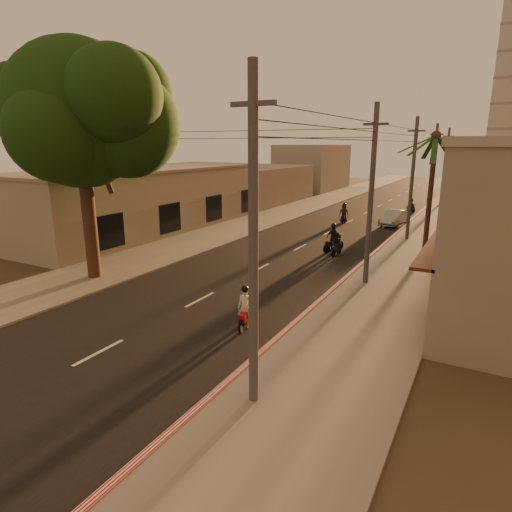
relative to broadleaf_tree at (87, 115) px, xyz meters
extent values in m
plane|color=#383023|center=(6.61, -2.14, -8.48)|extent=(160.00, 160.00, 0.00)
cube|color=black|center=(6.61, 17.86, -8.47)|extent=(10.00, 140.00, 0.02)
cube|color=slate|center=(14.11, 17.86, -8.42)|extent=(5.00, 140.00, 0.12)
cube|color=slate|center=(-0.89, 17.86, -8.42)|extent=(5.00, 140.00, 0.12)
cube|color=#AD1412|center=(11.71, 12.86, -8.38)|extent=(0.20, 60.00, 0.20)
cube|color=#3F1E19|center=(16.31, 15.86, -5.38)|extent=(0.80, 34.00, 0.12)
cube|color=gray|center=(-7.39, 11.86, -5.98)|extent=(8.00, 24.00, 5.00)
cube|color=gray|center=(-7.39, 11.86, -3.38)|extent=(8.20, 24.20, 0.20)
cylinder|color=black|center=(-0.39, -0.14, -5.48)|extent=(0.70, 0.70, 6.00)
cylinder|color=black|center=(0.41, 0.26, -2.48)|extent=(1.22, 2.17, 3.04)
cylinder|color=black|center=(-0.99, -0.44, -2.28)|extent=(1.31, 1.49, 2.73)
sphere|color=black|center=(-0.39, -0.14, 0.02)|extent=(7.20, 7.20, 7.20)
sphere|color=black|center=(1.81, 0.86, -0.48)|extent=(5.20, 5.20, 5.20)
sphere|color=black|center=(-2.19, 0.66, -0.28)|extent=(4.80, 4.80, 4.80)
sphere|color=black|center=(0.21, -1.94, -0.88)|extent=(4.60, 4.60, 4.60)
sphere|color=black|center=(2.61, -0.64, 0.72)|extent=(4.40, 4.40, 4.40)
sphere|color=black|center=(-2.79, -1.34, 0.52)|extent=(4.00, 4.00, 4.00)
sphere|color=black|center=(0.81, 2.26, 1.12)|extent=(4.40, 4.40, 4.40)
cylinder|color=black|center=(14.61, 13.86, -4.68)|extent=(0.32, 0.32, 7.60)
sphere|color=black|center=(14.61, 13.86, -0.88)|extent=(0.60, 0.60, 0.60)
cylinder|color=#38383A|center=(12.81, -6.14, -3.98)|extent=(0.26, 0.26, 9.00)
cube|color=#38383A|center=(12.81, -6.14, -0.48)|extent=(1.20, 0.12, 0.12)
cylinder|color=#38383A|center=(12.81, 5.86, -3.98)|extent=(0.26, 0.26, 9.00)
cube|color=#38383A|center=(12.81, 5.86, -0.48)|extent=(1.20, 0.12, 0.12)
cylinder|color=#38383A|center=(12.81, 17.86, -3.98)|extent=(0.26, 0.26, 9.00)
cube|color=#38383A|center=(12.81, 17.86, -0.48)|extent=(1.20, 0.12, 0.12)
cylinder|color=#38383A|center=(12.81, 29.86, -3.98)|extent=(0.26, 0.26, 9.00)
cube|color=#38383A|center=(12.81, 29.86, -0.48)|extent=(1.20, 0.12, 0.12)
cylinder|color=#38383A|center=(12.81, 41.86, -3.98)|extent=(0.26, 0.26, 9.00)
cube|color=#38383A|center=(12.81, 41.86, -0.48)|extent=(1.20, 0.12, 0.12)
cube|color=gray|center=(-7.39, 31.86, -6.28)|extent=(8.00, 14.00, 4.40)
cube|color=gray|center=(-7.39, 49.86, -4.98)|extent=(8.00, 14.00, 7.00)
cylinder|color=black|center=(9.86, -1.13, -8.20)|extent=(0.23, 0.56, 0.55)
cylinder|color=black|center=(10.15, -2.33, -8.20)|extent=(0.23, 0.56, 0.55)
cube|color=#A10C12|center=(10.02, -1.80, -7.93)|extent=(0.53, 1.12, 0.30)
cube|color=#A10C12|center=(9.90, -1.33, -7.79)|extent=(0.31, 0.17, 0.59)
cylinder|color=silver|center=(9.87, -1.21, -7.44)|extent=(0.54, 0.17, 0.04)
imported|color=beige|center=(10.02, -1.80, -7.65)|extent=(0.79, 0.68, 1.66)
sphere|color=black|center=(10.02, -1.80, -6.87)|extent=(0.30, 0.30, 0.30)
sphere|color=silver|center=(9.61, -1.30, -7.20)|extent=(0.12, 0.12, 0.12)
sphere|color=silver|center=(10.15, -1.16, -7.20)|extent=(0.12, 0.12, 0.12)
cylinder|color=black|center=(9.60, 11.51, -8.23)|extent=(0.11, 0.50, 0.50)
cylinder|color=black|center=(9.56, 10.40, -8.23)|extent=(0.11, 0.50, 0.50)
cube|color=black|center=(9.58, 10.89, -7.99)|extent=(0.28, 0.98, 0.27)
cube|color=black|center=(9.59, 11.33, -7.85)|extent=(0.27, 0.10, 0.53)
cylinder|color=silver|center=(9.59, 11.44, -7.54)|extent=(0.49, 0.06, 0.04)
imported|color=black|center=(9.58, 10.89, -7.73)|extent=(0.76, 0.61, 1.49)
sphere|color=black|center=(9.58, 10.89, -7.04)|extent=(0.27, 0.27, 0.27)
cylinder|color=black|center=(9.30, 12.52, -8.16)|extent=(0.33, 0.62, 0.62)
cylinder|color=black|center=(8.79, 11.22, -8.16)|extent=(0.33, 0.62, 0.62)
cube|color=black|center=(9.02, 11.79, -7.86)|extent=(0.73, 1.25, 0.33)
cube|color=black|center=(9.22, 12.31, -7.70)|extent=(0.35, 0.22, 0.67)
cylinder|color=silver|center=(9.26, 12.44, -7.31)|extent=(0.58, 0.26, 0.04)
imported|color=black|center=(9.02, 11.79, -7.54)|extent=(1.40, 1.19, 1.87)
sphere|color=black|center=(9.02, 11.79, -6.66)|extent=(0.33, 0.33, 0.33)
cylinder|color=black|center=(6.16, 23.61, -8.18)|extent=(0.21, 0.60, 0.59)
cylinder|color=black|center=(6.40, 22.32, -8.18)|extent=(0.21, 0.60, 0.59)
cube|color=black|center=(6.30, 22.89, -7.90)|extent=(0.50, 1.19, 0.32)
cube|color=black|center=(6.20, 23.41, -7.74)|extent=(0.33, 0.16, 0.63)
cylinder|color=silver|center=(6.18, 23.53, -7.37)|extent=(0.58, 0.14, 0.04)
imported|color=black|center=(6.30, 22.89, -7.59)|extent=(1.06, 0.87, 1.77)
sphere|color=black|center=(6.30, 22.89, -6.75)|extent=(0.32, 0.32, 0.32)
cylinder|color=black|center=(11.03, 32.14, -8.21)|extent=(0.27, 0.53, 0.53)
cylinder|color=black|center=(10.64, 31.02, -8.21)|extent=(0.27, 0.53, 0.53)
cube|color=black|center=(10.81, 31.51, -7.95)|extent=(0.60, 1.08, 0.29)
cube|color=black|center=(10.97, 31.96, -7.81)|extent=(0.30, 0.18, 0.57)
cylinder|color=silver|center=(11.01, 32.07, -7.48)|extent=(0.51, 0.21, 0.04)
imported|color=black|center=(10.81, 31.51, -7.68)|extent=(1.40, 1.24, 1.60)
sphere|color=black|center=(10.81, 31.51, -6.93)|extent=(0.29, 0.29, 0.29)
imported|color=#979A9E|center=(10.70, 23.85, -7.79)|extent=(2.79, 4.61, 1.37)
camera|label=1|loc=(17.97, -15.44, -1.41)|focal=30.00mm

